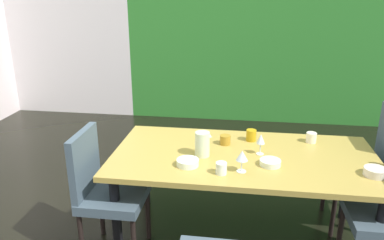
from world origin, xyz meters
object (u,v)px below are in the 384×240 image
(chair_left_near, at_px, (103,187))
(chair_right_far, at_px, (370,164))
(serving_bowl_east, at_px, (188,162))
(dining_table, at_px, (244,164))
(serving_bowl_left, at_px, (270,163))
(wine_glass_rear, at_px, (242,156))
(pitcher_south, at_px, (202,144))
(cup_front, at_px, (221,168))
(cup_corner, at_px, (225,140))
(serving_bowl_center, at_px, (375,172))
(cup_north, at_px, (251,135))
(cup_near_shelf, at_px, (311,138))
(wine_glass_west, at_px, (261,140))

(chair_left_near, distance_m, chair_right_far, 2.08)
(serving_bowl_east, bearing_deg, chair_right_far, 21.35)
(dining_table, relative_size, serving_bowl_left, 13.28)
(chair_right_far, xyz_separation_m, wine_glass_rear, (-1.02, -0.58, 0.27))
(dining_table, distance_m, chair_left_near, 1.04)
(wine_glass_rear, bearing_deg, pitcher_south, 143.36)
(serving_bowl_east, relative_size, pitcher_south, 0.84)
(cup_front, bearing_deg, cup_corner, 90.38)
(cup_front, bearing_deg, dining_table, 65.53)
(serving_bowl_center, xyz_separation_m, cup_corner, (-1.01, 0.39, 0.01))
(dining_table, distance_m, cup_north, 0.31)
(serving_bowl_east, distance_m, cup_corner, 0.48)
(chair_left_near, xyz_separation_m, cup_north, (1.04, 0.59, 0.22))
(cup_near_shelf, bearing_deg, wine_glass_west, -144.88)
(chair_right_far, relative_size, cup_corner, 12.33)
(wine_glass_west, height_order, cup_front, wine_glass_west)
(serving_bowl_center, distance_m, cup_near_shelf, 0.62)
(dining_table, bearing_deg, cup_near_shelf, 31.12)
(wine_glass_west, bearing_deg, cup_near_shelf, 35.12)
(wine_glass_rear, height_order, cup_north, wine_glass_rear)
(cup_north, bearing_deg, chair_right_far, 1.29)
(serving_bowl_left, distance_m, cup_corner, 0.47)
(cup_corner, bearing_deg, dining_table, -49.77)
(cup_front, xyz_separation_m, pitcher_south, (-0.16, 0.27, 0.05))
(cup_front, bearing_deg, serving_bowl_center, 6.63)
(pitcher_south, bearing_deg, cup_front, -59.60)
(wine_glass_west, relative_size, cup_corner, 1.89)
(chair_right_far, xyz_separation_m, cup_front, (-1.15, -0.63, 0.20))
(cup_corner, xyz_separation_m, pitcher_south, (-0.15, -0.24, 0.06))
(cup_near_shelf, height_order, cup_front, same)
(chair_right_far, height_order, serving_bowl_center, chair_right_far)
(wine_glass_west, bearing_deg, wine_glass_rear, -113.50)
(cup_near_shelf, xyz_separation_m, cup_corner, (-0.68, -0.14, -0.00))
(cup_front, relative_size, cup_north, 0.89)
(dining_table, bearing_deg, pitcher_south, -169.02)
(serving_bowl_left, bearing_deg, cup_near_shelf, 53.60)
(serving_bowl_east, xyz_separation_m, pitcher_south, (0.08, 0.18, 0.07))
(dining_table, xyz_separation_m, wine_glass_rear, (-0.02, -0.27, 0.19))
(chair_right_far, height_order, cup_near_shelf, chair_right_far)
(wine_glass_west, relative_size, pitcher_south, 0.85)
(dining_table, relative_size, serving_bowl_center, 13.42)
(chair_left_near, bearing_deg, cup_front, 88.70)
(wine_glass_west, xyz_separation_m, cup_near_shelf, (0.41, 0.29, -0.08))
(wine_glass_rear, relative_size, cup_front, 1.88)
(wine_glass_rear, distance_m, serving_bowl_center, 0.88)
(serving_bowl_center, relative_size, serving_bowl_left, 0.99)
(serving_bowl_center, distance_m, pitcher_south, 1.17)
(serving_bowl_left, bearing_deg, pitcher_south, 169.34)
(cup_front, distance_m, pitcher_south, 0.31)
(serving_bowl_center, xyz_separation_m, serving_bowl_left, (-0.67, 0.06, -0.01))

